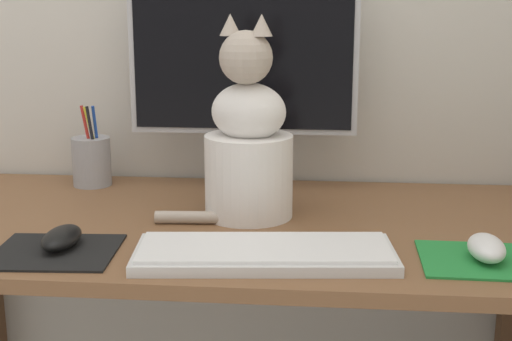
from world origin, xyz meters
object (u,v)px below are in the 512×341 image
at_px(keyboard, 265,253).
at_px(computer_mouse_right, 486,248).
at_px(monitor, 243,65).
at_px(pen_cup, 92,161).
at_px(cat, 248,144).
at_px(computer_mouse_left, 62,238).

xyz_separation_m(keyboard, computer_mouse_right, (0.35, 0.02, 0.01)).
bearing_deg(monitor, keyboard, -79.12).
bearing_deg(pen_cup, keyboard, -45.88).
distance_m(monitor, computer_mouse_right, 0.65).
relative_size(computer_mouse_right, cat, 0.26).
bearing_deg(monitor, pen_cup, 178.25).
xyz_separation_m(computer_mouse_left, cat, (0.29, 0.22, 0.12)).
distance_m(monitor, keyboard, 0.51).
distance_m(keyboard, cat, 0.28).
bearing_deg(pen_cup, cat, -28.60).
bearing_deg(pen_cup, computer_mouse_left, -78.76).
bearing_deg(computer_mouse_left, keyboard, -3.03).
distance_m(cat, pen_cup, 0.44).
bearing_deg(computer_mouse_right, keyboard, -176.09).
height_order(cat, pen_cup, cat).
height_order(monitor, computer_mouse_left, monitor).
bearing_deg(cat, keyboard, -61.25).
distance_m(computer_mouse_right, pen_cup, 0.89).
xyz_separation_m(cat, pen_cup, (-0.38, 0.21, -0.09)).
xyz_separation_m(monitor, computer_mouse_left, (-0.26, -0.41, -0.25)).
distance_m(computer_mouse_left, cat, 0.38).
height_order(keyboard, cat, cat).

